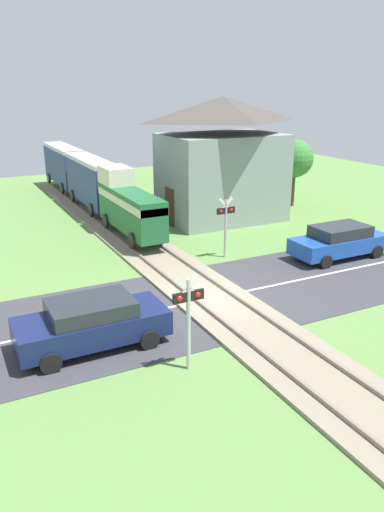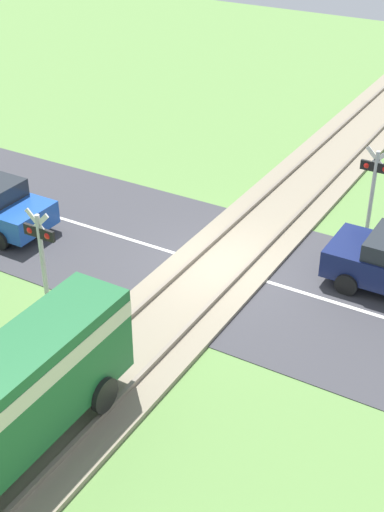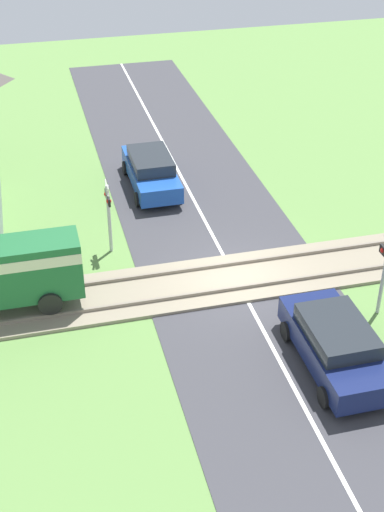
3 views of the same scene
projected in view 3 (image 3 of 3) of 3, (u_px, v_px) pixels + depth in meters
name	position (u px, v px, depth m)	size (l,w,h in m)	color
ground_plane	(236.00, 280.00, 24.29)	(60.00, 60.00, 0.00)	#5B8442
road_surface	(236.00, 279.00, 24.28)	(48.00, 6.40, 0.02)	#38383D
track_bed	(236.00, 278.00, 24.25)	(2.80, 48.00, 0.24)	gray
car_near_crossing	(336.00, 344.00, 20.20)	(4.45, 2.00, 1.50)	#141E4C
car_far_side	(151.00, 170.00, 29.59)	(4.57, 1.90, 1.50)	#1E4CA8
crossing_signal_east_approach	(108.00, 207.00, 24.86)	(0.90, 0.18, 2.77)	#B7B7B7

